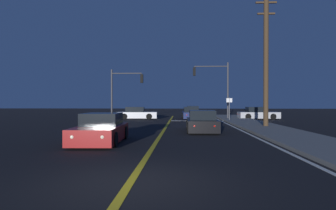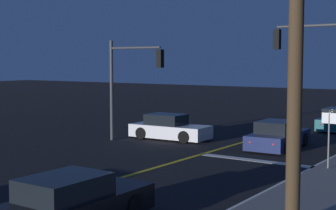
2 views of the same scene
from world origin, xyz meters
name	(u,v)px [view 2 (image 2 of 2)]	position (x,y,z in m)	size (l,w,h in m)	color
lane_line_center	(13,209)	(0.00, 11.93, 0.01)	(0.20, 40.56, 0.01)	gold
stop_bar	(256,161)	(2.66, 22.36, 0.01)	(5.32, 0.50, 0.01)	silver
car_following_oncoming_navy	(278,136)	(2.18, 25.82, 0.58)	(2.02, 4.42, 1.34)	navy
car_distant_tail_black	(71,204)	(2.44, 11.78, 0.58)	(1.90, 4.64, 1.34)	black
car_parked_curb_white	(169,128)	(-3.78, 25.24, 0.58)	(4.40, 1.98, 1.34)	silver
traffic_signal_near_right	(327,64)	(4.81, 24.66, 4.06)	(3.82, 0.28, 6.11)	#38383D
traffic_signal_far_left	(130,75)	(-4.88, 23.26, 3.49)	(3.39, 0.28, 5.26)	#38383D
utility_pole_right	(296,29)	(7.22, 14.50, 4.92)	(1.48, 0.35, 9.60)	#42301E
street_sign_corner	(329,131)	(5.82, 21.86, 1.55)	(0.56, 0.06, 2.30)	slate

